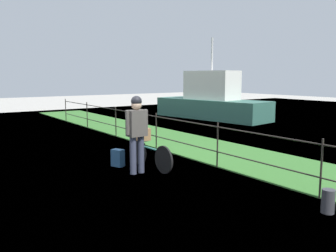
{
  "coord_description": "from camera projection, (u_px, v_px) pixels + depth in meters",
  "views": [
    {
      "loc": [
        7.14,
        -3.65,
        2.09
      ],
      "look_at": [
        0.25,
        1.19,
        0.9
      ],
      "focal_mm": 37.7,
      "sensor_mm": 36.0,
      "label": 1
    }
  ],
  "objects": [
    {
      "name": "cyclist_person",
      "position": [
        137.0,
        128.0,
        7.52
      ],
      "size": [
        0.27,
        0.54,
        1.68
      ],
      "color": "#383D51",
      "rests_on": "ground"
    },
    {
      "name": "ground_plane",
      "position": [
        120.0,
        167.0,
        8.15
      ],
      "size": [
        60.0,
        60.0,
        0.0
      ],
      "primitive_type": "plane",
      "color": "#B2ADA3"
    },
    {
      "name": "grass_strip",
      "position": [
        217.0,
        151.0,
        9.88
      ],
      "size": [
        27.0,
        2.4,
        0.03
      ],
      "primitive_type": "cube",
      "color": "#38702D",
      "rests_on": "ground"
    },
    {
      "name": "moored_boat_near",
      "position": [
        211.0,
        101.0,
        17.58
      ],
      "size": [
        6.24,
        2.71,
        3.96
      ],
      "color": "#336656",
      "rests_on": "ground"
    },
    {
      "name": "mooring_bollard",
      "position": [
        328.0,
        201.0,
        5.41
      ],
      "size": [
        0.2,
        0.2,
        0.37
      ],
      "primitive_type": "cylinder",
      "color": "#38383D",
      "rests_on": "ground"
    },
    {
      "name": "bicycle_main",
      "position": [
        150.0,
        154.0,
        8.02
      ],
      "size": [
        1.62,
        0.17,
        0.61
      ],
      "color": "black",
      "rests_on": "ground"
    },
    {
      "name": "wooden_crate",
      "position": [
        141.0,
        134.0,
        8.25
      ],
      "size": [
        0.4,
        0.31,
        0.28
      ],
      "primitive_type": "cube",
      "rotation": [
        0.0,
        0.0,
        0.03
      ],
      "color": "olive",
      "rests_on": "bicycle_main"
    },
    {
      "name": "terrier_dog",
      "position": [
        142.0,
        125.0,
        8.2
      ],
      "size": [
        0.32,
        0.15,
        0.18
      ],
      "color": "#4C3D2D",
      "rests_on": "wooden_crate"
    },
    {
      "name": "backpack_on_paving",
      "position": [
        118.0,
        158.0,
        8.23
      ],
      "size": [
        0.33,
        0.27,
        0.4
      ],
      "primitive_type": "cube",
      "rotation": [
        0.0,
        0.0,
        0.39
      ],
      "color": "#28517A",
      "rests_on": "ground"
    },
    {
      "name": "iron_fence",
      "position": [
        183.0,
        134.0,
        9.12
      ],
      "size": [
        18.04,
        0.04,
        1.05
      ],
      "color": "#28231E",
      "rests_on": "ground"
    }
  ]
}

